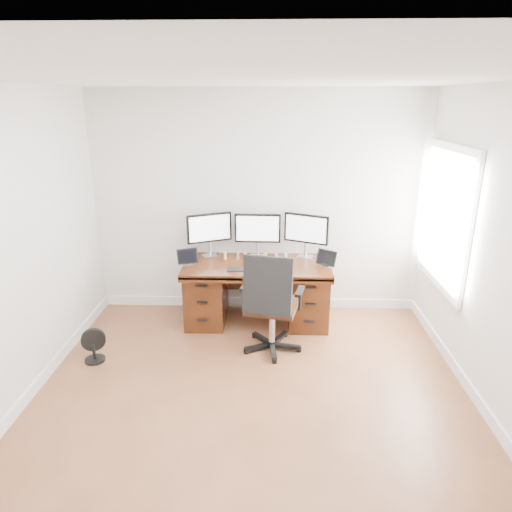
{
  "coord_description": "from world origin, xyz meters",
  "views": [
    {
      "loc": [
        0.16,
        -3.18,
        2.56
      ],
      "look_at": [
        0.0,
        1.5,
        0.95
      ],
      "focal_mm": 32.0,
      "sensor_mm": 36.0,
      "label": 1
    }
  ],
  "objects_px": {
    "desk": "(257,290)",
    "office_chair": "(271,320)",
    "floor_fan": "(93,346)",
    "monitor_center": "(258,230)",
    "keyboard": "(260,268)"
  },
  "relations": [
    {
      "from": "monitor_center",
      "to": "keyboard",
      "type": "distance_m",
      "value": 0.54
    },
    {
      "from": "office_chair",
      "to": "monitor_center",
      "type": "distance_m",
      "value": 1.19
    },
    {
      "from": "office_chair",
      "to": "keyboard",
      "type": "xyz_separation_m",
      "value": [
        -0.13,
        0.51,
        0.39
      ]
    },
    {
      "from": "floor_fan",
      "to": "office_chair",
      "type": "bearing_deg",
      "value": -11.54
    },
    {
      "from": "monitor_center",
      "to": "desk",
      "type": "bearing_deg",
      "value": -88.67
    },
    {
      "from": "office_chair",
      "to": "floor_fan",
      "type": "distance_m",
      "value": 1.85
    },
    {
      "from": "desk",
      "to": "floor_fan",
      "type": "xyz_separation_m",
      "value": [
        -1.65,
        -0.96,
        -0.23
      ]
    },
    {
      "from": "desk",
      "to": "floor_fan",
      "type": "relative_size",
      "value": 4.77
    },
    {
      "from": "office_chair",
      "to": "floor_fan",
      "type": "relative_size",
      "value": 3.15
    },
    {
      "from": "desk",
      "to": "office_chair",
      "type": "relative_size",
      "value": 1.51
    },
    {
      "from": "desk",
      "to": "office_chair",
      "type": "xyz_separation_m",
      "value": [
        0.17,
        -0.7,
        -0.03
      ]
    },
    {
      "from": "office_chair",
      "to": "keyboard",
      "type": "height_order",
      "value": "office_chair"
    },
    {
      "from": "desk",
      "to": "floor_fan",
      "type": "distance_m",
      "value": 1.92
    },
    {
      "from": "desk",
      "to": "office_chair",
      "type": "bearing_deg",
      "value": -76.26
    },
    {
      "from": "desk",
      "to": "monitor_center",
      "type": "relative_size",
      "value": 3.09
    }
  ]
}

